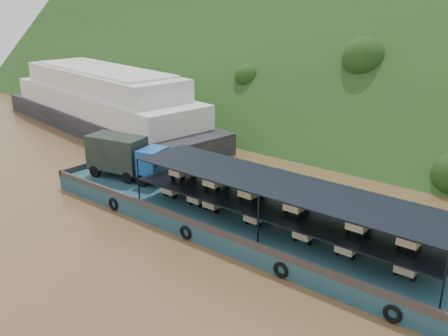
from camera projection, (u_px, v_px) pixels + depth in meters
The scene contains 4 objects.
ground at pixel (219, 223), 37.98m from camera, with size 160.00×160.00×0.00m, color brown.
hillside at pixel (398, 129), 64.27m from camera, with size 140.00×28.00×28.00m, color #1A3B15.
cargo_barge at pixel (224, 210), 37.25m from camera, with size 35.00×7.18×4.87m.
passenger_ferry at pixel (104, 103), 63.66m from camera, with size 39.65×15.18×7.83m.
Camera 1 is at (22.13, -26.44, 16.49)m, focal length 40.00 mm.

